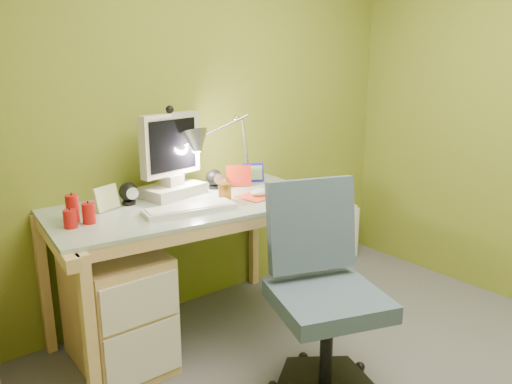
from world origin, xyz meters
TOP-DOWN VIEW (x-y plane):
  - wall_back at (0.00, 1.60)m, footprint 3.20×0.01m
  - desk at (-0.28, 1.23)m, footprint 1.54×0.88m
  - monitor at (-0.28, 1.41)m, footprint 0.44×0.31m
  - speaker_left at (-0.55, 1.39)m, footprint 0.12×0.12m
  - speaker_right at (-0.01, 1.39)m, footprint 0.10×0.10m
  - keyboard at (-0.36, 1.09)m, footprint 0.49×0.22m
  - mousepad at (0.10, 1.09)m, footprint 0.27×0.20m
  - mouse at (0.10, 1.09)m, footprint 0.13×0.09m
  - amber_tumbler at (-0.10, 1.15)m, footprint 0.08×0.08m
  - candle_cluster at (-0.88, 1.24)m, footprint 0.20×0.19m
  - photo_frame_red at (0.14, 1.35)m, footprint 0.14×0.09m
  - photo_frame_blue at (0.28, 1.39)m, footprint 0.13×0.08m
  - photo_frame_green at (-0.68, 1.37)m, footprint 0.14×0.07m
  - desk_lamp at (0.17, 1.41)m, footprint 0.60×0.32m
  - task_chair at (-0.05, 0.40)m, footprint 0.69×0.69m
  - radiator at (1.15, 1.50)m, footprint 0.44×0.23m

SIDE VIEW (x-z plane):
  - radiator at x=1.15m, z-range 0.00..0.42m
  - desk at x=-0.28m, z-range 0.00..0.79m
  - task_chair at x=-0.05m, z-range 0.00..0.98m
  - mousepad at x=0.10m, z-range 0.79..0.80m
  - keyboard at x=-0.36m, z-range 0.79..0.81m
  - mouse at x=0.10m, z-range 0.79..0.83m
  - amber_tumbler at x=-0.10m, z-range 0.79..0.88m
  - speaker_right at x=-0.01m, z-range 0.79..0.91m
  - photo_frame_blue at x=0.28m, z-range 0.79..0.91m
  - speaker_left at x=-0.55m, z-range 0.79..0.91m
  - photo_frame_green at x=-0.68m, z-range 0.79..0.91m
  - photo_frame_red at x=0.14m, z-range 0.79..0.92m
  - candle_cluster at x=-0.88m, z-range 0.79..0.92m
  - monitor at x=-0.28m, z-range 0.79..1.34m
  - desk_lamp at x=0.17m, z-range 0.79..1.40m
  - wall_back at x=0.00m, z-range 0.00..2.40m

